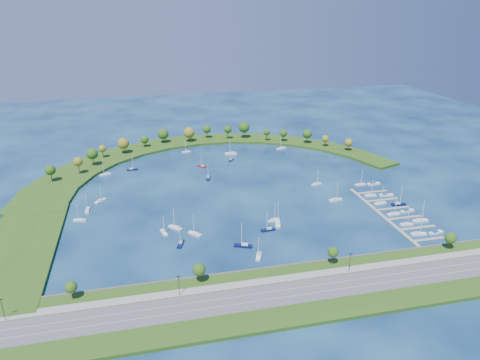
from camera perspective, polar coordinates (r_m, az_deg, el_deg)
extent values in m
plane|color=#071740|center=(308.31, -0.69, -1.11)|extent=(700.00, 700.00, 0.00)
cube|color=#2E5015|center=(203.69, 7.09, -14.28)|extent=(420.00, 42.00, 1.60)
cube|color=#474442|center=(220.26, 5.18, -11.09)|extent=(420.00, 1.20, 1.80)
cube|color=#515154|center=(203.18, 7.11, -14.09)|extent=(420.00, 16.00, 0.12)
cube|color=gray|center=(211.60, 6.08, -12.41)|extent=(420.00, 5.00, 0.12)
cube|color=silver|center=(201.26, 7.35, -14.47)|extent=(420.00, 0.15, 0.02)
cube|color=silver|center=(205.03, 6.86, -13.68)|extent=(420.00, 0.15, 0.02)
cylinder|color=#382314|center=(209.07, -20.75, -13.58)|extent=(0.56, 0.56, 4.90)
sphere|color=#274C13|center=(207.15, -20.88, -12.79)|extent=(5.20, 5.20, 5.20)
cylinder|color=#382314|center=(207.18, -5.23, -12.34)|extent=(0.56, 0.56, 5.25)
sphere|color=#274C13|center=(205.06, -5.26, -11.46)|extent=(6.00, 6.00, 6.00)
cylinder|color=#382314|center=(223.16, 11.78, -9.97)|extent=(0.56, 0.56, 5.60)
sphere|color=#274C13|center=(221.18, 11.86, -9.12)|extent=(5.20, 5.20, 5.20)
cylinder|color=#382314|center=(255.43, 25.29, -7.52)|extent=(0.56, 0.56, 4.90)
sphere|color=#274C13|center=(253.79, 25.42, -6.80)|extent=(6.00, 6.00, 6.00)
cylinder|color=black|center=(206.89, -28.16, -14.49)|extent=(0.24, 0.24, 10.00)
cylinder|color=black|center=(198.50, -7.84, -13.35)|extent=(0.24, 0.24, 10.00)
cylinder|color=black|center=(217.98, 13.91, -10.32)|extent=(0.24, 0.24, 10.00)
cube|color=#2E5015|center=(316.05, -24.10, -2.34)|extent=(43.73, 48.72, 2.00)
cube|color=#2E5015|center=(341.70, -22.00, -0.24)|extent=(50.23, 54.30, 2.00)
cube|color=#2E5015|center=(364.67, -19.17, 1.51)|extent=(54.07, 56.09, 2.00)
cube|color=#2E5015|center=(384.24, -15.81, 2.93)|extent=(55.20, 54.07, 2.00)
cube|color=#2E5015|center=(399.84, -12.08, 4.02)|extent=(53.65, 48.47, 2.00)
cube|color=#2E5015|center=(411.06, -8.08, 4.78)|extent=(49.62, 39.75, 2.00)
cube|color=#2E5015|center=(417.62, -3.93, 5.22)|extent=(44.32, 29.96, 2.00)
cube|color=#2E5015|center=(419.37, 0.30, 5.35)|extent=(49.49, 38.05, 2.00)
cube|color=#2E5015|center=(416.27, 4.51, 5.15)|extent=(51.13, 44.12, 2.00)
cube|color=#2E5015|center=(408.38, 8.63, 4.63)|extent=(49.19, 47.96, 2.00)
cube|color=#2E5015|center=(395.91, 12.57, 3.80)|extent=(43.90, 49.49, 2.00)
cube|color=#2E5015|center=(379.15, 16.21, 2.63)|extent=(35.67, 48.74, 2.00)
cube|color=#2E5015|center=(267.18, -26.04, -7.11)|extent=(36.00, 130.81, 1.90)
cylinder|color=#382314|center=(340.65, -23.07, 0.38)|extent=(0.56, 0.56, 7.36)
sphere|color=#274C13|center=(338.95, -23.20, 1.19)|extent=(7.33, 7.33, 7.33)
cylinder|color=#382314|center=(348.32, -19.99, 1.37)|extent=(0.56, 0.56, 8.33)
sphere|color=brown|center=(346.56, -20.10, 2.22)|extent=(6.66, 6.66, 6.66)
cylinder|color=#382314|center=(363.00, -18.35, 2.36)|extent=(0.56, 0.56, 7.89)
sphere|color=#274C13|center=(361.24, -18.45, 3.21)|extent=(8.71, 8.71, 8.71)
cylinder|color=#382314|center=(379.67, -17.20, 3.23)|extent=(0.56, 0.56, 6.57)
sphere|color=brown|center=(378.33, -17.27, 3.88)|extent=(6.01, 6.01, 6.01)
cylinder|color=#382314|center=(385.92, -14.68, 3.81)|extent=(0.56, 0.56, 6.71)
sphere|color=brown|center=(384.39, -14.75, 4.55)|extent=(9.48, 9.48, 9.48)
cylinder|color=#382314|center=(399.48, -12.12, 4.54)|extent=(0.56, 0.56, 5.17)
sphere|color=#274C13|center=(398.34, -12.16, 5.08)|extent=(6.91, 6.91, 6.91)
cylinder|color=#382314|center=(408.16, -9.80, 5.16)|extent=(0.56, 0.56, 6.23)
sphere|color=#274C13|center=(406.76, -9.84, 5.84)|extent=(9.62, 9.62, 9.62)
cylinder|color=#382314|center=(408.10, -6.53, 5.36)|extent=(0.56, 0.56, 6.55)
sphere|color=brown|center=(406.65, -6.57, 6.06)|extent=(9.80, 9.80, 9.80)
cylinder|color=#382314|center=(417.82, -4.26, 5.86)|extent=(0.56, 0.56, 6.95)
sphere|color=#274C13|center=(416.49, -4.28, 6.51)|extent=(7.35, 7.35, 7.35)
cylinder|color=#382314|center=(413.39, -1.58, 5.80)|extent=(0.56, 0.56, 7.88)
sphere|color=#274C13|center=(411.95, -1.58, 6.52)|extent=(6.98, 6.98, 6.98)
cylinder|color=#382314|center=(416.54, 0.52, 5.97)|extent=(0.56, 0.56, 8.34)
sphere|color=#274C13|center=(414.89, 0.53, 6.79)|extent=(10.05, 10.05, 10.05)
cylinder|color=#382314|center=(408.63, 3.43, 5.51)|extent=(0.56, 0.56, 6.94)
sphere|color=#274C13|center=(407.35, 3.45, 6.13)|extent=(5.68, 5.68, 5.68)
cylinder|color=#382314|center=(408.29, 5.56, 5.39)|extent=(0.56, 0.56, 6.34)
sphere|color=#274C13|center=(407.03, 5.58, 6.00)|extent=(6.94, 6.94, 6.94)
cylinder|color=#382314|center=(404.93, 8.59, 5.16)|extent=(0.56, 0.56, 7.15)
sphere|color=#274C13|center=(403.48, 8.63, 5.87)|extent=(8.16, 8.16, 8.16)
cylinder|color=#382314|center=(398.71, 10.88, 4.66)|extent=(0.56, 0.56, 5.97)
sphere|color=brown|center=(397.51, 10.92, 5.24)|extent=(6.04, 6.04, 6.04)
cylinder|color=#382314|center=(391.33, 13.72, 4.09)|extent=(0.56, 0.56, 5.86)
sphere|color=brown|center=(390.07, 13.78, 4.69)|extent=(6.98, 6.98, 6.98)
cylinder|color=gray|center=(414.67, -6.38, 5.47)|extent=(2.20, 2.20, 4.33)
cylinder|color=gray|center=(414.03, -6.39, 5.78)|extent=(2.60, 2.60, 0.30)
cube|color=gray|center=(283.59, 17.72, -4.28)|extent=(2.20, 82.00, 0.40)
cube|color=gray|center=(265.98, 23.51, -6.94)|extent=(22.00, 2.00, 0.40)
cylinder|color=#382314|center=(272.20, 25.39, -6.54)|extent=(0.36, 0.36, 1.60)
cube|color=gray|center=(275.24, 21.94, -5.70)|extent=(22.00, 2.00, 0.40)
cylinder|color=#382314|center=(281.25, 23.79, -5.35)|extent=(0.36, 0.36, 1.60)
cube|color=gray|center=(284.81, 20.48, -4.54)|extent=(22.00, 2.00, 0.40)
cylinder|color=#382314|center=(290.63, 22.30, -4.22)|extent=(0.36, 0.36, 1.60)
cube|color=gray|center=(294.66, 19.12, -3.46)|extent=(22.00, 2.00, 0.40)
cylinder|color=#382314|center=(300.29, 20.90, -3.17)|extent=(0.36, 0.36, 1.60)
cube|color=gray|center=(304.77, 17.85, -2.44)|extent=(22.00, 2.00, 0.40)
cylinder|color=#382314|center=(310.21, 19.60, -2.18)|extent=(0.36, 0.36, 1.60)
cube|color=gray|center=(315.10, 16.67, -1.49)|extent=(22.00, 2.00, 0.40)
cylinder|color=#382314|center=(320.37, 18.38, -1.26)|extent=(0.36, 0.36, 1.60)
cube|color=#09113E|center=(237.28, 0.40, -8.46)|extent=(9.88, 6.33, 1.15)
cube|color=silver|center=(236.64, 0.63, -8.27)|extent=(3.84, 3.08, 0.81)
cylinder|color=silver|center=(233.91, 0.21, -6.94)|extent=(0.32, 0.32, 12.98)
cube|color=#09113E|center=(351.78, -13.66, 1.31)|extent=(8.45, 2.72, 1.00)
cube|color=silver|center=(351.55, -13.80, 1.43)|extent=(2.99, 1.77, 0.70)
cylinder|color=silver|center=(349.69, -13.64, 2.26)|extent=(0.32, 0.32, 11.27)
cube|color=#09113E|center=(325.77, -4.10, 0.23)|extent=(4.22, 8.82, 1.02)
cube|color=silver|center=(326.24, -4.09, 0.43)|extent=(2.29, 3.27, 0.71)
cylinder|color=silver|center=(322.88, -4.13, 1.22)|extent=(0.32, 0.32, 11.47)
cube|color=white|center=(378.32, -1.18, 3.42)|extent=(10.26, 5.42, 1.19)
cube|color=silver|center=(377.93, -1.03, 3.56)|extent=(3.86, 2.83, 0.83)
cylinder|color=silver|center=(376.14, -1.31, 4.47)|extent=(0.32, 0.32, 13.34)
cube|color=white|center=(228.70, 2.42, -9.77)|extent=(5.02, 8.17, 0.95)
cube|color=silver|center=(228.95, 2.44, -9.50)|extent=(2.48, 3.15, 0.66)
cylinder|color=silver|center=(225.16, 2.42, -8.60)|extent=(0.32, 0.32, 10.68)
cube|color=white|center=(393.56, 5.31, 4.06)|extent=(9.23, 5.15, 1.07)
cube|color=silver|center=(393.79, 5.42, 4.20)|extent=(3.50, 2.63, 0.75)
cylinder|color=silver|center=(391.21, 5.26, 4.95)|extent=(0.32, 0.32, 12.01)
cube|color=white|center=(250.01, -5.82, -6.91)|extent=(7.32, 7.71, 1.00)
cube|color=silver|center=(249.12, -5.68, -6.79)|extent=(3.16, 3.25, 0.70)
cylinder|color=silver|center=(247.52, -5.99, -5.62)|extent=(0.32, 0.32, 11.22)
cube|color=white|center=(302.13, -17.48, -2.58)|extent=(7.63, 7.77, 1.02)
cube|color=silver|center=(301.29, -17.62, -2.48)|extent=(3.27, 3.30, 0.71)
cylinder|color=silver|center=(300.11, -17.52, -1.44)|extent=(0.32, 0.32, 11.49)
cube|color=white|center=(291.48, -19.00, -3.70)|extent=(2.38, 7.97, 0.95)
cube|color=silver|center=(290.43, -19.03, -3.62)|extent=(1.61, 2.80, 0.67)
cylinder|color=silver|center=(289.70, -19.13, -2.60)|extent=(0.32, 0.32, 10.70)
cube|color=#09113E|center=(241.06, -7.64, -8.17)|extent=(4.85, 8.54, 0.99)
cube|color=silver|center=(241.34, -7.60, -7.90)|extent=(2.46, 3.25, 0.69)
cylinder|color=silver|center=(237.55, -7.75, -6.98)|extent=(0.32, 0.32, 11.12)
cube|color=white|center=(296.39, 12.19, -2.50)|extent=(9.04, 3.71, 1.05)
cube|color=silver|center=(295.57, 12.06, -2.37)|extent=(3.29, 2.15, 0.74)
cylinder|color=silver|center=(294.21, 12.41, -1.34)|extent=(0.32, 0.32, 11.85)
cube|color=white|center=(253.80, -9.75, -6.67)|extent=(4.02, 8.28, 0.96)
cube|color=silver|center=(254.09, -9.82, -6.43)|extent=(2.17, 3.08, 0.67)
cylinder|color=silver|center=(250.53, -9.79, -5.55)|extent=(0.32, 0.32, 10.77)
cube|color=white|center=(280.34, -19.89, -4.87)|extent=(7.68, 3.87, 0.89)
cube|color=silver|center=(279.75, -19.77, -4.74)|extent=(2.87, 2.06, 0.62)
cylinder|color=silver|center=(278.27, -20.15, -3.86)|extent=(0.32, 0.32, 9.99)
cube|color=white|center=(260.61, 4.87, -5.58)|extent=(5.11, 9.86, 1.14)
cube|color=silver|center=(259.32, 4.89, -5.49)|extent=(2.69, 3.70, 0.80)
cylinder|color=silver|center=(258.15, 4.92, -4.13)|extent=(0.32, 0.32, 12.82)
cube|color=#09113E|center=(362.81, -1.16, 2.57)|extent=(5.53, 6.51, 0.81)
cube|color=silver|center=(363.16, -1.11, 2.70)|extent=(2.46, 2.67, 0.56)
cylinder|color=silver|center=(360.74, -1.20, 3.28)|extent=(0.32, 0.32, 9.07)
cube|color=maroon|center=(349.88, -4.92, 1.75)|extent=(6.88, 5.95, 0.86)
cube|color=silver|center=(349.29, -4.82, 1.84)|extent=(2.84, 2.64, 0.60)
cylinder|color=silver|center=(348.38, -5.02, 2.57)|extent=(0.32, 0.32, 9.65)
cube|color=white|center=(319.31, 9.80, -0.52)|extent=(8.04, 4.31, 0.93)
cube|color=silver|center=(318.55, 9.70, -0.41)|extent=(3.03, 2.23, 0.65)
cylinder|color=silver|center=(317.59, 9.95, 0.45)|extent=(0.32, 0.32, 10.45)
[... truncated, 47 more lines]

